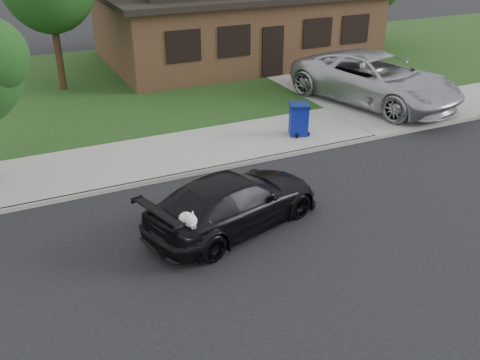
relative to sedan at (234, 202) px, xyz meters
name	(u,v)px	position (x,y,z in m)	size (l,w,h in m)	color
ground	(341,213)	(2.59, -0.57, -0.64)	(120.00, 120.00, 0.00)	black
sidewalk	(250,140)	(2.59, 4.43, -0.58)	(60.00, 3.00, 0.12)	gray
curb	(272,158)	(2.59, 2.93, -0.58)	(60.00, 0.12, 0.12)	gray
lawn	(170,77)	(2.59, 12.43, -0.58)	(60.00, 13.00, 0.13)	#193814
driveway	(323,78)	(8.59, 9.43, -0.57)	(4.50, 13.00, 0.14)	gray
sedan	(234,202)	(0.00, 0.00, 0.00)	(4.74, 3.02, 1.28)	black
minivan	(375,79)	(8.34, 5.67, 0.39)	(2.97, 6.45, 1.79)	#ACAEB4
recycling_bin	(299,119)	(4.15, 4.10, -0.01)	(0.80, 0.80, 1.02)	navy
house	(234,15)	(6.59, 14.42, 1.49)	(12.60, 8.60, 4.65)	#422B1C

